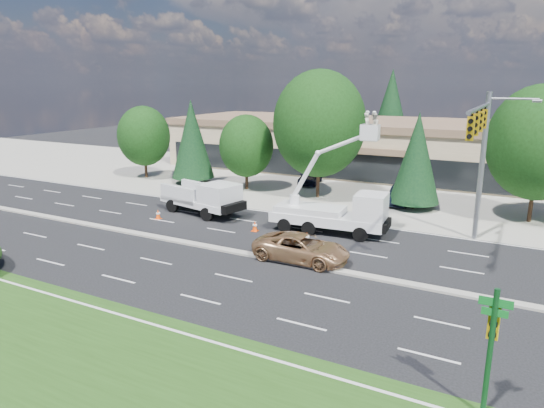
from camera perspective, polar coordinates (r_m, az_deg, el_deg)
The scene contains 24 objects.
ground at distance 27.17m, azimuth -0.95°, elevation -6.37°, with size 140.00×140.00×0.00m, color black.
concrete_apron at distance 45.06m, azimuth 11.36°, elevation 1.67°, with size 140.00×22.00×0.01m, color gray.
grass_verge at distance 18.09m, azimuth -22.32°, elevation -18.77°, with size 140.00×10.00×0.01m, color #204112.
road_median at distance 27.15m, azimuth -0.95°, elevation -6.25°, with size 120.00×0.55×0.12m, color gray.
strip_mall at distance 54.11m, azimuth 14.56°, elevation 6.59°, with size 50.40×15.40×5.50m.
tree_front_a at distance 50.92m, azimuth -14.84°, elevation 7.73°, with size 5.23×5.23×7.26m.
tree_front_b at distance 47.09m, azimuth -9.39°, elevation 7.55°, with size 4.04×4.04×7.95m.
tree_front_c at distance 43.79m, azimuth -3.04°, elevation 6.83°, with size 4.88×4.88×6.77m.
tree_front_d at distance 40.44m, azimuth 5.59°, elevation 9.36°, with size 7.63×7.63×10.59m.
tree_front_e at distance 38.41m, azimuth 16.66°, elevation 5.24°, with size 3.76×3.76×7.40m.
tree_front_f at distance 37.52m, azimuth 28.93°, elevation 6.31°, with size 6.83×6.83×9.47m.
tree_back_a at distance 71.18m, azimuth 2.62°, elevation 10.92°, with size 5.24×5.24×10.32m.
tree_back_b at distance 66.42m, azimuth 13.81°, elevation 10.72°, with size 5.69×5.69×11.22m.
tree_back_c at distance 64.55m, azimuth 25.96°, elevation 8.16°, with size 4.13×4.13×8.14m.
signal_mast at distance 29.64m, azimuth 23.42°, elevation 6.28°, with size 2.76×10.16×9.00m.
street_sign_pole at distance 15.60m, azimuth 24.43°, elevation -14.20°, with size 0.90×0.44×4.00m.
utility_pickup at distance 35.97m, azimuth -7.89°, elevation 0.35°, with size 6.85×3.67×2.49m.
bucket_truck at distance 31.21m, azimuth 7.91°, elevation -0.47°, with size 7.70×2.90×7.87m.
traffic_cone_a at distance 35.58m, azimuth -13.25°, elevation -1.20°, with size 0.40×0.40×0.70m.
traffic_cone_b at distance 31.86m, azimuth -2.03°, elevation -2.61°, with size 0.40×0.40×0.70m.
traffic_cone_c at distance 29.54m, azimuth 4.15°, elevation -4.00°, with size 0.40×0.40×0.70m.
minivan at distance 26.59m, azimuth 3.48°, elevation -5.18°, with size 2.44×5.29×1.47m, color tan.
parked_car_west at distance 46.76m, azimuth 4.52°, elevation 3.28°, with size 1.76×4.36×1.49m, color black.
parked_car_east at distance 40.20m, azimuth 14.97°, elevation 1.03°, with size 1.55×4.45×1.47m, color black.
Camera 1 is at (12.25, -22.31, 9.52)m, focal length 32.00 mm.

